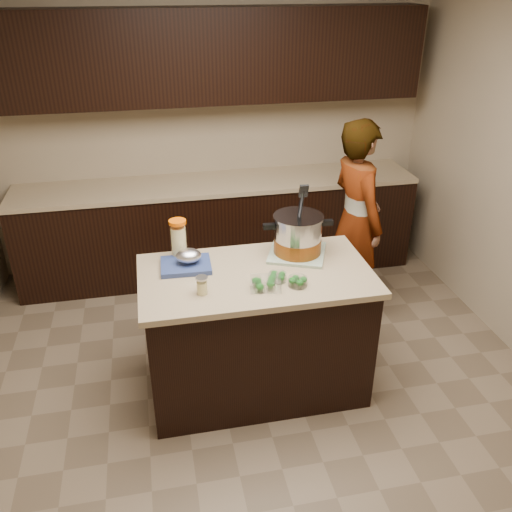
{
  "coord_description": "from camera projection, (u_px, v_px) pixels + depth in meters",
  "views": [
    {
      "loc": [
        -0.6,
        -2.88,
        2.57
      ],
      "look_at": [
        0.0,
        0.0,
        1.02
      ],
      "focal_mm": 38.0,
      "sensor_mm": 36.0,
      "label": 1
    }
  ],
  "objects": [
    {
      "name": "dish_towel",
      "position": [
        297.0,
        253.0,
        3.6
      ],
      "size": [
        0.47,
        0.47,
        0.02
      ],
      "primitive_type": "cube",
      "rotation": [
        0.0,
        0.0,
        -0.39
      ],
      "color": "#527A52",
      "rests_on": "island"
    },
    {
      "name": "ground_plane",
      "position": [
        256.0,
        384.0,
        3.8
      ],
      "size": [
        4.0,
        4.0,
        0.0
      ],
      "primitive_type": "plane",
      "color": "brown",
      "rests_on": "ground"
    },
    {
      "name": "stock_pot",
      "position": [
        298.0,
        237.0,
        3.55
      ],
      "size": [
        0.46,
        0.34,
        0.47
      ],
      "rotation": [
        0.0,
        0.0,
        -0.05
      ],
      "color": "#B7B7BC",
      "rests_on": "dish_towel"
    },
    {
      "name": "back_cabinets",
      "position": [
        217.0,
        176.0,
        4.87
      ],
      "size": [
        3.6,
        0.63,
        2.33
      ],
      "color": "black",
      "rests_on": "ground"
    },
    {
      "name": "room_shell",
      "position": [
        256.0,
        145.0,
        3.0
      ],
      "size": [
        4.04,
        4.04,
        2.72
      ],
      "color": "tan",
      "rests_on": "ground"
    },
    {
      "name": "broccoli_tub_rect",
      "position": [
        265.0,
        284.0,
        3.21
      ],
      "size": [
        0.2,
        0.16,
        0.07
      ],
      "rotation": [
        0.0,
        0.0,
        -0.17
      ],
      "color": "silver",
      "rests_on": "island"
    },
    {
      "name": "broccoli_tub_right",
      "position": [
        298.0,
        282.0,
        3.24
      ],
      "size": [
        0.14,
        0.14,
        0.06
      ],
      "rotation": [
        0.0,
        0.0,
        -0.22
      ],
      "color": "silver",
      "rests_on": "island"
    },
    {
      "name": "mason_jar",
      "position": [
        202.0,
        286.0,
        3.15
      ],
      "size": [
        0.1,
        0.1,
        0.12
      ],
      "rotation": [
        0.0,
        0.0,
        -0.41
      ],
      "color": "#DFD288",
      "rests_on": "island"
    },
    {
      "name": "island",
      "position": [
        256.0,
        331.0,
        3.59
      ],
      "size": [
        1.46,
        0.81,
        0.9
      ],
      "color": "black",
      "rests_on": "ground"
    },
    {
      "name": "broccoli_tub_left",
      "position": [
        278.0,
        277.0,
        3.29
      ],
      "size": [
        0.12,
        0.12,
        0.05
      ],
      "rotation": [
        0.0,
        0.0,
        0.09
      ],
      "color": "silver",
      "rests_on": "island"
    },
    {
      "name": "blue_tray",
      "position": [
        187.0,
        262.0,
        3.43
      ],
      "size": [
        0.32,
        0.26,
        0.12
      ],
      "rotation": [
        0.0,
        0.0,
        -0.04
      ],
      "color": "navy",
      "rests_on": "island"
    },
    {
      "name": "person",
      "position": [
        356.0,
        221.0,
        4.3
      ],
      "size": [
        0.49,
        0.65,
        1.63
      ],
      "primitive_type": "imported",
      "rotation": [
        0.0,
        0.0,
        1.74
      ],
      "color": "gray",
      "rests_on": "ground"
    },
    {
      "name": "lemonade_pitcher",
      "position": [
        179.0,
        241.0,
        3.5
      ],
      "size": [
        0.12,
        0.12,
        0.27
      ],
      "rotation": [
        0.0,
        0.0,
        0.11
      ],
      "color": "#DFD288",
      "rests_on": "island"
    }
  ]
}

